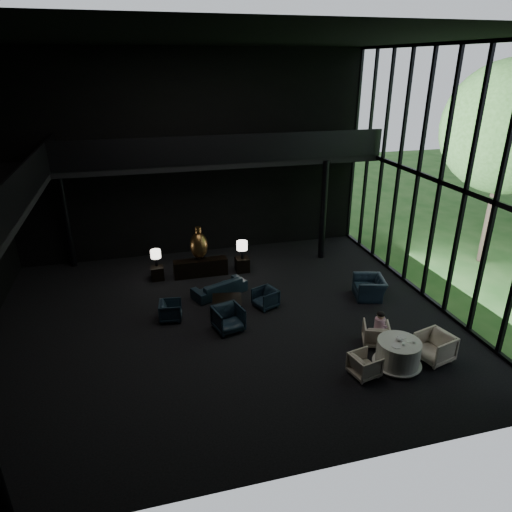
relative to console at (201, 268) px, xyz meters
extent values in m
cube|color=black|center=(0.26, -3.52, -0.32)|extent=(14.00, 12.00, 0.02)
cube|color=black|center=(0.26, -3.52, 7.68)|extent=(14.00, 12.00, 0.02)
cube|color=black|center=(0.26, 2.48, 3.68)|extent=(14.00, 0.04, 8.00)
cube|color=black|center=(0.26, -9.52, 3.68)|extent=(14.00, 0.04, 8.00)
cube|color=black|center=(1.26, 1.48, 3.68)|extent=(12.00, 2.00, 0.25)
cube|color=black|center=(-4.74, -3.52, 4.28)|extent=(0.06, 12.00, 1.00)
cube|color=black|center=(1.26, 0.48, 4.28)|extent=(12.00, 0.06, 1.00)
cylinder|color=black|center=(-4.74, 2.18, 1.68)|extent=(0.24, 0.24, 4.00)
cylinder|color=black|center=(5.06, 0.48, 1.68)|extent=(0.24, 0.24, 4.00)
cylinder|color=#382D23|center=(11.26, -1.52, 2.13)|extent=(0.36, 0.36, 4.90)
sphere|color=#2B5E21|center=(11.26, -1.52, 4.93)|extent=(4.80, 4.80, 4.80)
cube|color=black|center=(0.00, 0.00, 0.00)|extent=(2.01, 0.46, 0.64)
ellipsoid|color=olive|center=(0.00, 0.17, 0.83)|extent=(0.66, 0.66, 1.02)
cylinder|color=olive|center=(0.00, 0.17, 1.45)|extent=(0.23, 0.23, 0.21)
cube|color=black|center=(-1.60, 0.07, -0.07)|extent=(0.46, 0.46, 0.50)
cylinder|color=black|center=(-1.60, 0.18, 0.35)|extent=(0.11, 0.11, 0.33)
cylinder|color=white|center=(-1.60, 0.18, 0.66)|extent=(0.37, 0.37, 0.30)
cube|color=black|center=(1.60, -0.02, -0.05)|extent=(0.50, 0.50, 0.55)
cylinder|color=black|center=(1.60, -0.04, 0.41)|extent=(0.12, 0.12, 0.36)
cylinder|color=white|center=(1.60, -0.04, 0.75)|extent=(0.41, 0.41, 0.33)
imported|color=#1D2B3D|center=(0.40, -1.70, 0.02)|extent=(1.80, 1.12, 0.68)
imported|color=black|center=(-1.38, -2.96, -0.01)|extent=(0.63, 0.66, 0.61)
imported|color=black|center=(1.70, -2.94, 0.01)|extent=(0.79, 0.81, 0.65)
imported|color=black|center=(0.24, -4.00, 0.13)|extent=(1.05, 1.01, 0.90)
imported|color=black|center=(5.32, -3.19, 0.17)|extent=(0.98, 1.26, 0.98)
cube|color=black|center=(0.43, -2.87, -0.11)|extent=(1.08, 1.08, 0.42)
cylinder|color=white|center=(4.21, -6.89, 0.06)|extent=(1.14, 1.14, 0.75)
cone|color=white|center=(4.21, -6.89, -0.27)|extent=(1.29, 1.29, 0.10)
imported|color=tan|center=(4.16, -5.81, 0.02)|extent=(0.85, 0.83, 0.68)
imported|color=tan|center=(5.31, -6.88, 0.15)|extent=(1.06, 1.11, 0.95)
imported|color=#B9ACA0|center=(3.18, -7.03, -0.01)|extent=(0.67, 0.70, 0.62)
cylinder|color=#D2A2B7|center=(4.19, -5.89, 0.34)|extent=(0.30, 0.30, 0.43)
sphere|color=#D8A884|center=(4.19, -5.89, 0.66)|extent=(0.21, 0.21, 0.21)
ellipsoid|color=black|center=(4.19, -5.89, 0.69)|extent=(0.22, 0.22, 0.15)
cylinder|color=white|center=(4.01, -7.06, 0.44)|extent=(0.27, 0.27, 0.01)
cylinder|color=white|center=(4.39, -6.70, 0.44)|extent=(0.31, 0.31, 0.02)
cylinder|color=white|center=(4.44, -6.93, 0.44)|extent=(0.17, 0.17, 0.01)
cylinder|color=white|center=(4.53, -7.04, 0.47)|extent=(0.09, 0.09, 0.06)
ellipsoid|color=white|center=(4.22, -6.83, 0.47)|extent=(0.16, 0.16, 0.08)
cylinder|color=#99999E|center=(4.21, -7.06, 0.47)|extent=(0.07, 0.07, 0.07)
camera|label=1|loc=(-1.97, -15.62, 7.14)|focal=32.00mm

